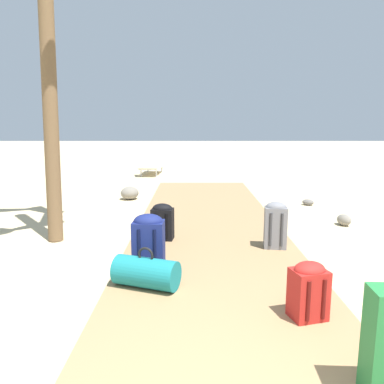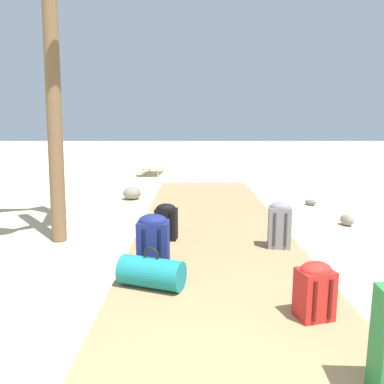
% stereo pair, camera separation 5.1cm
% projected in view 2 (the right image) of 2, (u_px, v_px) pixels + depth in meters
% --- Properties ---
extents(ground_plane, '(60.00, 60.00, 0.00)m').
position_uv_depth(ground_plane, '(214.00, 252.00, 4.97)').
color(ground_plane, '#D1BA8C').
extents(boardwalk, '(2.20, 8.77, 0.08)m').
position_uv_depth(boardwalk, '(211.00, 230.00, 5.82)').
color(boardwalk, '#9E7A51').
rests_on(boardwalk, ground).
extents(backpack_grey, '(0.30, 0.24, 0.60)m').
position_uv_depth(backpack_grey, '(278.00, 224.00, 4.83)').
color(backpack_grey, slate).
rests_on(backpack_grey, boardwalk).
extents(duffel_bag_teal, '(0.69, 0.49, 0.41)m').
position_uv_depth(duffel_bag_teal, '(150.00, 272.00, 3.68)').
color(duffel_bag_teal, '#197A7F').
rests_on(duffel_bag_teal, boardwalk).
extents(backpack_red, '(0.32, 0.29, 0.48)m').
position_uv_depth(backpack_red, '(314.00, 289.00, 3.08)').
color(backpack_red, red).
rests_on(backpack_red, boardwalk).
extents(backpack_navy, '(0.35, 0.27, 0.61)m').
position_uv_depth(backpack_navy, '(152.00, 240.00, 4.14)').
color(backpack_navy, navy).
rests_on(backpack_navy, boardwalk).
extents(backpack_black, '(0.32, 0.25, 0.50)m').
position_uv_depth(backpack_black, '(165.00, 221.00, 5.18)').
color(backpack_black, black).
rests_on(backpack_black, boardwalk).
extents(lounge_chair, '(0.71, 1.56, 0.81)m').
position_uv_depth(lounge_chair, '(151.00, 165.00, 12.19)').
color(lounge_chair, white).
rests_on(lounge_chair, ground).
extents(rock_right_far, '(0.28, 0.26, 0.12)m').
position_uv_depth(rock_right_far, '(309.00, 202.00, 7.75)').
color(rock_right_far, slate).
rests_on(rock_right_far, ground).
extents(rock_right_mid, '(0.26, 0.30, 0.18)m').
position_uv_depth(rock_right_mid, '(345.00, 220.00, 6.22)').
color(rock_right_mid, gray).
rests_on(rock_right_mid, ground).
extents(rock_left_near, '(0.47, 0.49, 0.28)m').
position_uv_depth(rock_left_near, '(131.00, 193.00, 8.32)').
color(rock_left_near, gray).
rests_on(rock_left_near, ground).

